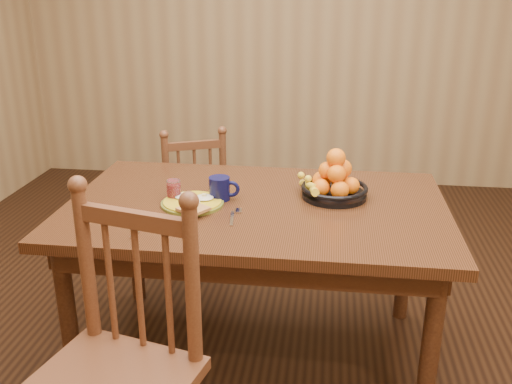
# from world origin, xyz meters

# --- Properties ---
(room) EXTENTS (4.52, 5.02, 2.72)m
(room) POSITION_xyz_m (0.00, 0.00, 1.35)
(room) COLOR black
(room) RESTS_ON ground
(dining_table) EXTENTS (1.60, 1.00, 0.75)m
(dining_table) POSITION_xyz_m (0.00, 0.00, 0.67)
(dining_table) COLOR black
(dining_table) RESTS_ON ground
(chair_far) EXTENTS (0.50, 0.49, 0.86)m
(chair_far) POSITION_xyz_m (-0.49, 0.83, 0.42)
(chair_far) COLOR #492616
(chair_far) RESTS_ON ground
(chair_near) EXTENTS (0.57, 0.55, 1.04)m
(chair_near) POSITION_xyz_m (-0.32, -0.85, 0.51)
(chair_near) COLOR #492616
(chair_near) RESTS_ON ground
(breakfast_plate) EXTENTS (0.26, 0.31, 0.04)m
(breakfast_plate) POSITION_xyz_m (-0.26, -0.06, 0.76)
(breakfast_plate) COLOR #59601E
(breakfast_plate) RESTS_ON dining_table
(fork) EXTENTS (0.04, 0.18, 0.00)m
(fork) POSITION_xyz_m (-0.07, -0.16, 0.75)
(fork) COLOR silver
(fork) RESTS_ON dining_table
(spoon) EXTENTS (0.05, 0.16, 0.01)m
(spoon) POSITION_xyz_m (-0.41, -0.31, 0.75)
(spoon) COLOR silver
(spoon) RESTS_ON dining_table
(coffee_mug) EXTENTS (0.13, 0.09, 0.10)m
(coffee_mug) POSITION_xyz_m (-0.16, 0.02, 0.80)
(coffee_mug) COLOR black
(coffee_mug) RESTS_ON dining_table
(juice_glass) EXTENTS (0.06, 0.06, 0.09)m
(juice_glass) POSITION_xyz_m (-0.35, -0.01, 0.79)
(juice_glass) COLOR silver
(juice_glass) RESTS_ON dining_table
(fruit_bowl) EXTENTS (0.32, 0.29, 0.22)m
(fruit_bowl) POSITION_xyz_m (0.32, 0.11, 0.81)
(fruit_bowl) COLOR black
(fruit_bowl) RESTS_ON dining_table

